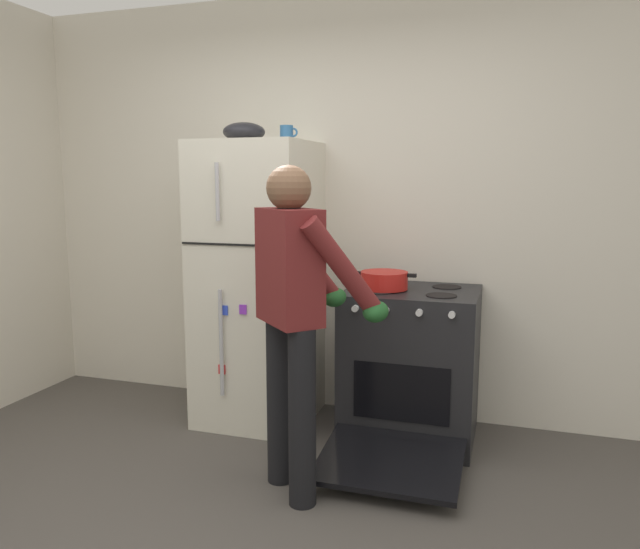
{
  "coord_description": "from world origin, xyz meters",
  "views": [
    {
      "loc": [
        1.1,
        -1.93,
        1.53
      ],
      "look_at": [
        0.07,
        1.32,
        1.0
      ],
      "focal_mm": 34.16,
      "sensor_mm": 36.0,
      "label": 1
    }
  ],
  "objects_px": {
    "refrigerator": "(258,284)",
    "stove_range": "(410,366)",
    "red_pot": "(384,280)",
    "person_cook": "(296,303)",
    "coffee_mug": "(287,133)",
    "mixing_bowl": "(244,132)"
  },
  "relations": [
    {
      "from": "red_pot",
      "to": "coffee_mug",
      "type": "height_order",
      "value": "coffee_mug"
    },
    {
      "from": "refrigerator",
      "to": "stove_range",
      "type": "height_order",
      "value": "refrigerator"
    },
    {
      "from": "person_cook",
      "to": "coffee_mug",
      "type": "bearing_deg",
      "value": 112.89
    },
    {
      "from": "red_pot",
      "to": "mixing_bowl",
      "type": "relative_size",
      "value": 1.45
    },
    {
      "from": "stove_range",
      "to": "person_cook",
      "type": "height_order",
      "value": "person_cook"
    },
    {
      "from": "person_cook",
      "to": "red_pot",
      "type": "relative_size",
      "value": 4.27
    },
    {
      "from": "coffee_mug",
      "to": "red_pot",
      "type": "bearing_deg",
      "value": -8.94
    },
    {
      "from": "red_pot",
      "to": "coffee_mug",
      "type": "bearing_deg",
      "value": 171.06
    },
    {
      "from": "stove_range",
      "to": "person_cook",
      "type": "xyz_separation_m",
      "value": [
        -0.42,
        -0.81,
        0.51
      ]
    },
    {
      "from": "red_pot",
      "to": "mixing_bowl",
      "type": "xyz_separation_m",
      "value": [
        -0.9,
        0.05,
        0.87
      ]
    },
    {
      "from": "refrigerator",
      "to": "stove_range",
      "type": "bearing_deg",
      "value": -1.02
    },
    {
      "from": "person_cook",
      "to": "red_pot",
      "type": "height_order",
      "value": "person_cook"
    },
    {
      "from": "coffee_mug",
      "to": "mixing_bowl",
      "type": "xyz_separation_m",
      "value": [
        -0.26,
        -0.05,
        0.01
      ]
    },
    {
      "from": "mixing_bowl",
      "to": "stove_range",
      "type": "bearing_deg",
      "value": -0.96
    },
    {
      "from": "red_pot",
      "to": "coffee_mug",
      "type": "xyz_separation_m",
      "value": [
        -0.64,
        0.1,
        0.86
      ]
    },
    {
      "from": "refrigerator",
      "to": "person_cook",
      "type": "bearing_deg",
      "value": -56.26
    },
    {
      "from": "red_pot",
      "to": "person_cook",
      "type": "bearing_deg",
      "value": -108.73
    },
    {
      "from": "stove_range",
      "to": "mixing_bowl",
      "type": "relative_size",
      "value": 4.69
    },
    {
      "from": "coffee_mug",
      "to": "mixing_bowl",
      "type": "bearing_deg",
      "value": -169.22
    },
    {
      "from": "stove_range",
      "to": "red_pot",
      "type": "xyz_separation_m",
      "value": [
        -0.16,
        -0.03,
        0.51
      ]
    },
    {
      "from": "stove_range",
      "to": "person_cook",
      "type": "bearing_deg",
      "value": -117.6
    },
    {
      "from": "red_pot",
      "to": "coffee_mug",
      "type": "relative_size",
      "value": 3.34
    }
  ]
}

